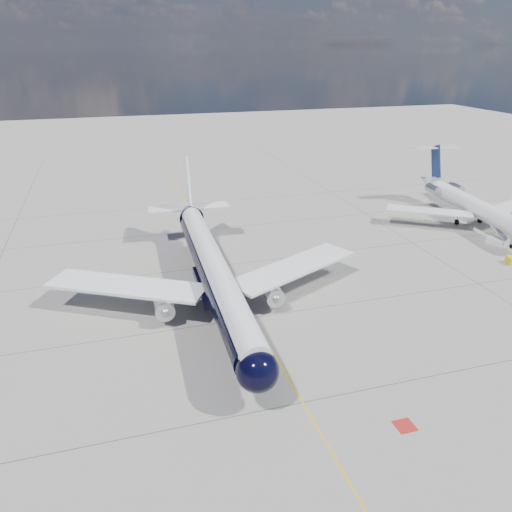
% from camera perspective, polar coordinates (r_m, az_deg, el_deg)
% --- Properties ---
extents(ground, '(320.00, 320.00, 0.00)m').
position_cam_1_polar(ground, '(73.66, -4.73, 0.44)').
color(ground, gray).
rests_on(ground, ground).
extents(taxiway_centerline, '(0.16, 160.00, 0.01)m').
position_cam_1_polar(taxiway_centerline, '(69.16, -3.85, -1.08)').
color(taxiway_centerline, '#EDAC0C').
rests_on(taxiway_centerline, ground).
extents(red_marking, '(1.60, 1.60, 0.01)m').
position_cam_1_polar(red_marking, '(43.84, 16.63, -18.10)').
color(red_marking, maroon).
rests_on(red_marking, ground).
extents(main_airliner, '(37.99, 46.22, 13.36)m').
position_cam_1_polar(main_airliner, '(58.21, -4.93, -1.45)').
color(main_airliner, black).
rests_on(main_airliner, ground).
extents(regional_jet, '(28.55, 32.97, 11.17)m').
position_cam_1_polar(regional_jet, '(92.55, 23.05, 5.70)').
color(regional_jet, white).
rests_on(regional_jet, ground).
extents(boarding_stair, '(2.99, 3.29, 2.96)m').
position_cam_1_polar(boarding_stair, '(84.92, 25.87, 1.63)').
color(boarding_stair, white).
rests_on(boarding_stair, ground).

